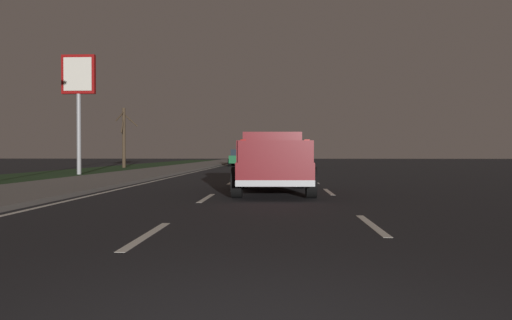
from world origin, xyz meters
name	(u,v)px	position (x,y,z in m)	size (l,w,h in m)	color
ground	(275,172)	(27.00, 0.00, 0.00)	(144.00, 144.00, 0.00)	black
sidewalk_shoulder	(158,171)	(27.00, 7.45, 0.06)	(108.00, 4.00, 0.12)	slate
grass_verge	(81,172)	(27.00, 12.45, 0.00)	(108.00, 6.00, 0.01)	#1E3819
lane_markings	(232,170)	(30.30, 3.07, 0.00)	(108.00, 7.04, 0.01)	silver
pickup_truck	(272,163)	(12.07, 0.01, 0.91)	(5.49, 2.41, 1.87)	maroon
sedan_tan	(277,158)	(38.94, -0.05, 0.78)	(4.44, 2.09, 1.54)	#9E845B
sedan_green	(241,158)	(41.61, 3.37, 0.78)	(4.41, 2.03, 1.54)	#14592D
gas_price_sign	(79,85)	(23.46, 11.09, 5.07)	(0.27, 1.90, 6.75)	#99999E
bare_tree_far	(124,136)	(35.80, 12.58, 2.62)	(2.10, 1.21, 4.95)	#423323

